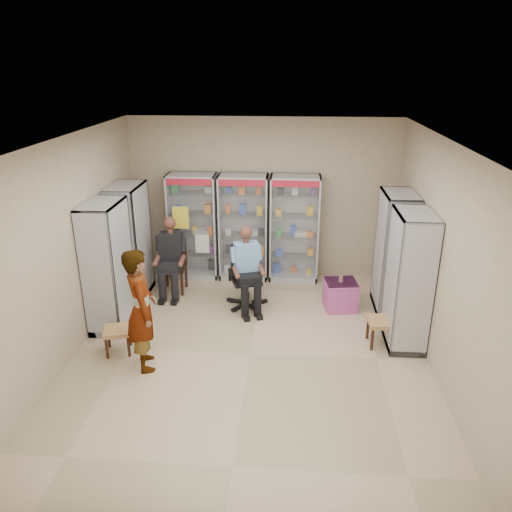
# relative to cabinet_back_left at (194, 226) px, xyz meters

# --- Properties ---
(floor) EXTENTS (6.00, 6.00, 0.00)m
(floor) POSITION_rel_cabinet_back_left_xyz_m (1.30, -2.73, -1.00)
(floor) COLOR tan
(floor) RESTS_ON ground
(room_shell) EXTENTS (5.02, 6.02, 3.01)m
(room_shell) POSITION_rel_cabinet_back_left_xyz_m (1.30, -2.73, 0.97)
(room_shell) COLOR tan
(room_shell) RESTS_ON ground
(cabinet_back_left) EXTENTS (0.90, 0.50, 2.00)m
(cabinet_back_left) POSITION_rel_cabinet_back_left_xyz_m (0.00, 0.00, 0.00)
(cabinet_back_left) COLOR #A8ABAF
(cabinet_back_left) RESTS_ON floor
(cabinet_back_mid) EXTENTS (0.90, 0.50, 2.00)m
(cabinet_back_mid) POSITION_rel_cabinet_back_left_xyz_m (0.95, 0.00, 0.00)
(cabinet_back_mid) COLOR silver
(cabinet_back_mid) RESTS_ON floor
(cabinet_back_right) EXTENTS (0.90, 0.50, 2.00)m
(cabinet_back_right) POSITION_rel_cabinet_back_left_xyz_m (1.90, 0.00, 0.00)
(cabinet_back_right) COLOR #9FA1A5
(cabinet_back_right) RESTS_ON floor
(cabinet_right_far) EXTENTS (0.90, 0.50, 2.00)m
(cabinet_right_far) POSITION_rel_cabinet_back_left_xyz_m (3.53, -1.13, 0.00)
(cabinet_right_far) COLOR #AAADB2
(cabinet_right_far) RESTS_ON floor
(cabinet_right_near) EXTENTS (0.90, 0.50, 2.00)m
(cabinet_right_near) POSITION_rel_cabinet_back_left_xyz_m (3.53, -2.23, 0.00)
(cabinet_right_near) COLOR #ABADB2
(cabinet_right_near) RESTS_ON floor
(cabinet_left_far) EXTENTS (0.90, 0.50, 2.00)m
(cabinet_left_far) POSITION_rel_cabinet_back_left_xyz_m (-0.93, -0.93, 0.00)
(cabinet_left_far) COLOR #9DA0A4
(cabinet_left_far) RESTS_ON floor
(cabinet_left_near) EXTENTS (0.90, 0.50, 2.00)m
(cabinet_left_near) POSITION_rel_cabinet_back_left_xyz_m (-0.93, -2.03, 0.00)
(cabinet_left_near) COLOR #A1A3A8
(cabinet_left_near) RESTS_ON floor
(wooden_chair) EXTENTS (0.42, 0.42, 0.94)m
(wooden_chair) POSITION_rel_cabinet_back_left_xyz_m (-0.25, -0.73, -0.53)
(wooden_chair) COLOR black
(wooden_chair) RESTS_ON floor
(seated_customer) EXTENTS (0.44, 0.60, 1.34)m
(seated_customer) POSITION_rel_cabinet_back_left_xyz_m (-0.25, -0.78, -0.33)
(seated_customer) COLOR black
(seated_customer) RESTS_ON floor
(office_chair) EXTENTS (0.73, 0.73, 1.06)m
(office_chair) POSITION_rel_cabinet_back_left_xyz_m (1.11, -1.22, -0.47)
(office_chair) COLOR black
(office_chair) RESTS_ON floor
(seated_shopkeeper) EXTENTS (0.62, 0.73, 1.35)m
(seated_shopkeeper) POSITION_rel_cabinet_back_left_xyz_m (1.11, -1.27, -0.32)
(seated_shopkeeper) COLOR #76A6EA
(seated_shopkeeper) RESTS_ON floor
(pink_trunk) EXTENTS (0.57, 0.56, 0.49)m
(pink_trunk) POSITION_rel_cabinet_back_left_xyz_m (2.69, -1.21, -0.75)
(pink_trunk) COLOR #B2479A
(pink_trunk) RESTS_ON floor
(tea_glass) EXTENTS (0.07, 0.07, 0.10)m
(tea_glass) POSITION_rel_cabinet_back_left_xyz_m (2.69, -1.22, -0.46)
(tea_glass) COLOR #632B08
(tea_glass) RESTS_ON pink_trunk
(woven_stool_a) EXTENTS (0.43, 0.43, 0.40)m
(woven_stool_a) POSITION_rel_cabinet_back_left_xyz_m (3.20, -2.33, -0.80)
(woven_stool_a) COLOR #915E3D
(woven_stool_a) RESTS_ON floor
(woven_stool_b) EXTENTS (0.46, 0.46, 0.37)m
(woven_stool_b) POSITION_rel_cabinet_back_left_xyz_m (-0.59, -2.81, -0.81)
(woven_stool_b) COLOR olive
(woven_stool_b) RESTS_ON floor
(standing_man) EXTENTS (0.62, 0.73, 1.71)m
(standing_man) POSITION_rel_cabinet_back_left_xyz_m (-0.11, -3.12, -0.14)
(standing_man) COLOR #9A999C
(standing_man) RESTS_ON floor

